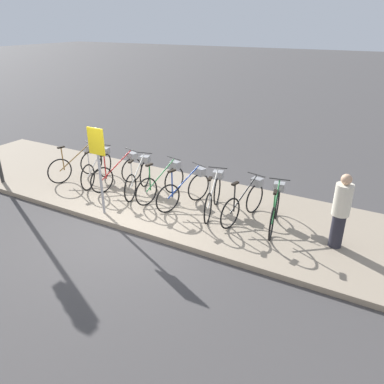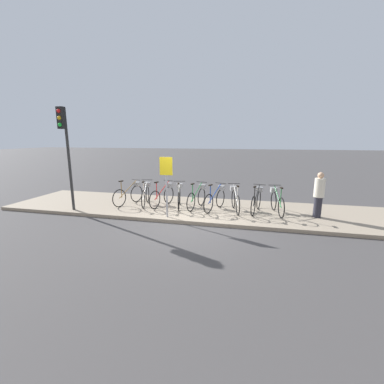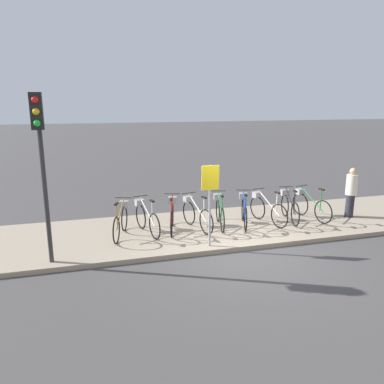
{
  "view_description": "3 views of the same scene",
  "coord_description": "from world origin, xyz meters",
  "px_view_note": "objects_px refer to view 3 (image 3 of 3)",
  "views": [
    {
      "loc": [
        4.85,
        -5.58,
        4.29
      ],
      "look_at": [
        1.15,
        1.09,
        0.78
      ],
      "focal_mm": 35.0,
      "sensor_mm": 36.0,
      "label": 1
    },
    {
      "loc": [
        2.01,
        -7.82,
        2.81
      ],
      "look_at": [
        -0.03,
        0.83,
        0.93
      ],
      "focal_mm": 24.0,
      "sensor_mm": 36.0,
      "label": 2
    },
    {
      "loc": [
        -3.63,
        -8.15,
        3.68
      ],
      "look_at": [
        -1.05,
        1.03,
        1.37
      ],
      "focal_mm": 35.0,
      "sensor_mm": 36.0,
      "label": 3
    }
  ],
  "objects_px": {
    "parked_bicycle_2": "(172,215)",
    "traffic_light": "(40,145)",
    "parked_bicycle_8": "(309,204)",
    "parked_bicycle_5": "(244,210)",
    "parked_bicycle_3": "(196,213)",
    "parked_bicycle_6": "(266,208)",
    "parked_bicycle_1": "(146,217)",
    "parked_bicycle_4": "(220,211)",
    "parked_bicycle_7": "(289,206)",
    "sign_post": "(210,192)",
    "pedestrian": "(351,192)",
    "parked_bicycle_0": "(121,220)"
  },
  "relations": [
    {
      "from": "sign_post",
      "to": "parked_bicycle_5",
      "type": "bearing_deg",
      "value": 41.27
    },
    {
      "from": "parked_bicycle_0",
      "to": "parked_bicycle_5",
      "type": "height_order",
      "value": "same"
    },
    {
      "from": "traffic_light",
      "to": "parked_bicycle_6",
      "type": "bearing_deg",
      "value": 13.01
    },
    {
      "from": "parked_bicycle_4",
      "to": "parked_bicycle_7",
      "type": "relative_size",
      "value": 1.0
    },
    {
      "from": "parked_bicycle_6",
      "to": "parked_bicycle_8",
      "type": "distance_m",
      "value": 1.49
    },
    {
      "from": "parked_bicycle_0",
      "to": "parked_bicycle_7",
      "type": "distance_m",
      "value": 5.09
    },
    {
      "from": "parked_bicycle_2",
      "to": "parked_bicycle_4",
      "type": "relative_size",
      "value": 0.99
    },
    {
      "from": "sign_post",
      "to": "pedestrian",
      "type": "bearing_deg",
      "value": 13.01
    },
    {
      "from": "parked_bicycle_1",
      "to": "parked_bicycle_5",
      "type": "relative_size",
      "value": 1.03
    },
    {
      "from": "parked_bicycle_1",
      "to": "pedestrian",
      "type": "relative_size",
      "value": 1.06
    },
    {
      "from": "pedestrian",
      "to": "sign_post",
      "type": "distance_m",
      "value": 5.22
    },
    {
      "from": "parked_bicycle_6",
      "to": "pedestrian",
      "type": "relative_size",
      "value": 1.06
    },
    {
      "from": "parked_bicycle_7",
      "to": "parked_bicycle_6",
      "type": "bearing_deg",
      "value": -178.04
    },
    {
      "from": "parked_bicycle_2",
      "to": "parked_bicycle_4",
      "type": "height_order",
      "value": "same"
    },
    {
      "from": "parked_bicycle_8",
      "to": "parked_bicycle_5",
      "type": "bearing_deg",
      "value": -179.07
    },
    {
      "from": "parked_bicycle_8",
      "to": "traffic_light",
      "type": "distance_m",
      "value": 7.95
    },
    {
      "from": "parked_bicycle_0",
      "to": "parked_bicycle_4",
      "type": "height_order",
      "value": "same"
    },
    {
      "from": "parked_bicycle_7",
      "to": "parked_bicycle_8",
      "type": "bearing_deg",
      "value": -0.72
    },
    {
      "from": "parked_bicycle_3",
      "to": "parked_bicycle_8",
      "type": "distance_m",
      "value": 3.68
    },
    {
      "from": "parked_bicycle_4",
      "to": "sign_post",
      "type": "relative_size",
      "value": 0.81
    },
    {
      "from": "pedestrian",
      "to": "traffic_light",
      "type": "bearing_deg",
      "value": -172.17
    },
    {
      "from": "parked_bicycle_3",
      "to": "parked_bicycle_4",
      "type": "distance_m",
      "value": 0.74
    },
    {
      "from": "parked_bicycle_4",
      "to": "parked_bicycle_5",
      "type": "distance_m",
      "value": 0.74
    },
    {
      "from": "parked_bicycle_2",
      "to": "parked_bicycle_7",
      "type": "relative_size",
      "value": 0.99
    },
    {
      "from": "parked_bicycle_2",
      "to": "parked_bicycle_6",
      "type": "relative_size",
      "value": 1.0
    },
    {
      "from": "parked_bicycle_2",
      "to": "pedestrian",
      "type": "distance_m",
      "value": 5.71
    },
    {
      "from": "sign_post",
      "to": "parked_bicycle_4",
      "type": "bearing_deg",
      "value": 61.2
    },
    {
      "from": "parked_bicycle_1",
      "to": "parked_bicycle_4",
      "type": "distance_m",
      "value": 2.16
    },
    {
      "from": "parked_bicycle_5",
      "to": "sign_post",
      "type": "relative_size",
      "value": 0.78
    },
    {
      "from": "parked_bicycle_1",
      "to": "parked_bicycle_5",
      "type": "distance_m",
      "value": 2.89
    },
    {
      "from": "parked_bicycle_1",
      "to": "parked_bicycle_4",
      "type": "xyz_separation_m",
      "value": [
        2.16,
        0.0,
        0.0
      ]
    },
    {
      "from": "parked_bicycle_1",
      "to": "parked_bicycle_6",
      "type": "distance_m",
      "value": 3.62
    },
    {
      "from": "parked_bicycle_2",
      "to": "parked_bicycle_4",
      "type": "distance_m",
      "value": 1.42
    },
    {
      "from": "parked_bicycle_3",
      "to": "parked_bicycle_0",
      "type": "bearing_deg",
      "value": -179.11
    },
    {
      "from": "parked_bicycle_8",
      "to": "parked_bicycle_7",
      "type": "bearing_deg",
      "value": 179.28
    },
    {
      "from": "parked_bicycle_2",
      "to": "parked_bicycle_5",
      "type": "distance_m",
      "value": 2.15
    },
    {
      "from": "parked_bicycle_5",
      "to": "parked_bicycle_6",
      "type": "xyz_separation_m",
      "value": [
        0.72,
        0.02,
        0.0
      ]
    },
    {
      "from": "parked_bicycle_2",
      "to": "traffic_light",
      "type": "relative_size",
      "value": 0.44
    },
    {
      "from": "parked_bicycle_7",
      "to": "sign_post",
      "type": "distance_m",
      "value": 3.45
    },
    {
      "from": "parked_bicycle_0",
      "to": "parked_bicycle_3",
      "type": "xyz_separation_m",
      "value": [
        2.11,
        0.03,
        0.0
      ]
    },
    {
      "from": "parked_bicycle_2",
      "to": "pedestrian",
      "type": "xyz_separation_m",
      "value": [
        5.69,
        -0.27,
        0.36
      ]
    },
    {
      "from": "pedestrian",
      "to": "parked_bicycle_0",
      "type": "bearing_deg",
      "value": 178.48
    },
    {
      "from": "parked_bicycle_4",
      "to": "traffic_light",
      "type": "relative_size",
      "value": 0.45
    },
    {
      "from": "parked_bicycle_1",
      "to": "parked_bicycle_2",
      "type": "bearing_deg",
      "value": 2.46
    },
    {
      "from": "parked_bicycle_2",
      "to": "parked_bicycle_5",
      "type": "xyz_separation_m",
      "value": [
        2.15,
        -0.12,
        0.0
      ]
    },
    {
      "from": "parked_bicycle_5",
      "to": "pedestrian",
      "type": "height_order",
      "value": "pedestrian"
    },
    {
      "from": "parked_bicycle_7",
      "to": "parked_bicycle_4",
      "type": "bearing_deg",
      "value": 178.92
    },
    {
      "from": "parked_bicycle_0",
      "to": "parked_bicycle_7",
      "type": "bearing_deg",
      "value": 0.13
    },
    {
      "from": "parked_bicycle_4",
      "to": "sign_post",
      "type": "distance_m",
      "value": 1.87
    },
    {
      "from": "parked_bicycle_4",
      "to": "parked_bicycle_6",
      "type": "bearing_deg",
      "value": -2.71
    }
  ]
}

